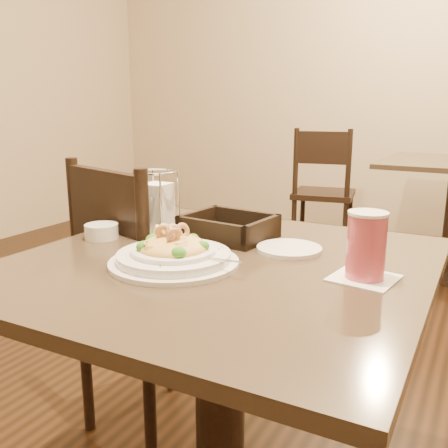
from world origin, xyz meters
The scene contains 9 objects.
main_table centered at (0.00, 0.00, 0.51)m, with size 0.90×0.90×0.74m.
dining_chair_near centered at (-0.39, 0.24, 0.50)m, with size 0.53×0.53×0.93m.
dining_chair_far centered at (-0.52, 2.52, 0.50)m, with size 0.48×0.48×0.93m.
pasta_bowl centered at (-0.07, -0.08, 0.77)m, with size 0.32×0.29×0.09m.
drink_glass centered at (0.32, 0.03, 0.81)m, with size 0.14×0.14×0.14m.
bread_basket centered at (-0.07, 0.18, 0.77)m, with size 0.24×0.20×0.06m.
napkin_caddy centered at (-0.27, 0.14, 0.82)m, with size 0.11×0.11×0.17m.
side_plate centered at (0.11, 0.14, 0.75)m, with size 0.16×0.16×0.01m, color white.
butter_ramekin centered at (-0.36, 0.02, 0.76)m, with size 0.09×0.09×0.04m, color white.
Camera 1 is at (0.51, -0.94, 1.09)m, focal length 40.00 mm.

